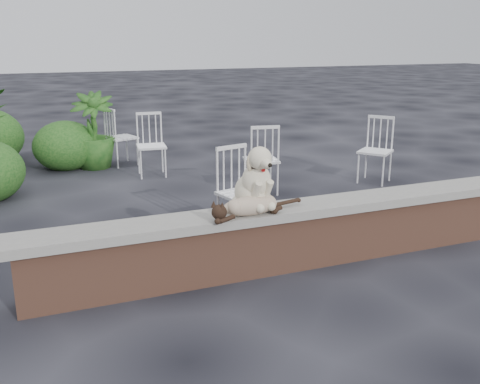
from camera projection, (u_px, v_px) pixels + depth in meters
name	position (u px, v px, depth m)	size (l,w,h in m)	color
ground	(350.00, 255.00, 5.29)	(60.00, 60.00, 0.00)	black
brick_wall	(352.00, 231.00, 5.22)	(6.00, 0.30, 0.50)	brown
capstone	(354.00, 202.00, 5.14)	(6.20, 0.40, 0.08)	slate
dog	(252.00, 177.00, 4.72)	(0.38, 0.51, 0.59)	beige
cat	(250.00, 205.00, 4.61)	(1.10, 0.26, 0.19)	tan
chair_e	(121.00, 136.00, 8.89)	(0.56, 0.56, 0.94)	white
chair_b	(151.00, 145.00, 8.19)	(0.56, 0.56, 0.94)	white
chair_a	(242.00, 192.00, 5.71)	(0.56, 0.56, 0.94)	white
chair_d	(375.00, 150.00, 7.82)	(0.56, 0.56, 0.94)	white
chair_c	(261.00, 159.00, 7.28)	(0.56, 0.56, 0.94)	white
potted_plant_b	(93.00, 130.00, 8.65)	(0.68, 0.68, 1.21)	#113E13
shrubbery	(6.00, 148.00, 8.32)	(2.31, 3.32, 0.97)	#113E13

